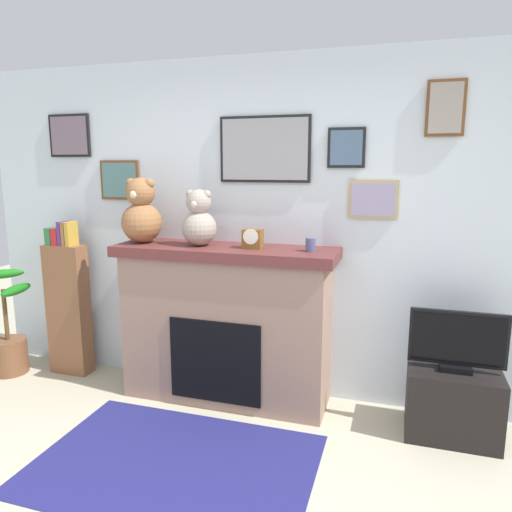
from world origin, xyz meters
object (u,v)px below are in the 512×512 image
(mantel_clock, at_px, (253,239))
(teddy_bear_tan, at_px, (199,221))
(candle_jar, at_px, (311,245))
(teddy_bear_grey, at_px, (141,214))
(potted_plant, at_px, (7,338))
(fireplace, at_px, (226,323))
(tv_stand, at_px, (452,403))
(television, at_px, (457,342))
(bookshelf, at_px, (68,305))

(mantel_clock, distance_m, teddy_bear_tan, 0.44)
(candle_jar, height_order, teddy_bear_tan, teddy_bear_tan)
(teddy_bear_grey, bearing_deg, potted_plant, -174.50)
(fireplace, height_order, teddy_bear_grey, teddy_bear_grey)
(tv_stand, relative_size, mantel_clock, 4.00)
(tv_stand, height_order, teddy_bear_grey, teddy_bear_grey)
(fireplace, xyz_separation_m, television, (1.64, -0.06, 0.06))
(potted_plant, bearing_deg, television, 1.26)
(television, xyz_separation_m, teddy_bear_grey, (-2.32, 0.05, 0.77))
(potted_plant, distance_m, teddy_bear_grey, 1.72)
(potted_plant, height_order, television, potted_plant)
(bookshelf, relative_size, tv_stand, 2.26)
(potted_plant, distance_m, teddy_bear_tan, 2.09)
(tv_stand, distance_m, candle_jar, 1.42)
(fireplace, relative_size, television, 2.77)
(bookshelf, relative_size, candle_jar, 13.97)
(television, distance_m, candle_jar, 1.15)
(candle_jar, height_order, teddy_bear_grey, teddy_bear_grey)
(candle_jar, bearing_deg, potted_plant, -177.26)
(fireplace, bearing_deg, mantel_clock, -5.06)
(potted_plant, relative_size, television, 1.49)
(mantel_clock, relative_size, teddy_bear_grey, 0.29)
(bookshelf, bearing_deg, teddy_bear_grey, -4.01)
(bookshelf, distance_m, teddy_bear_tan, 1.49)
(bookshelf, bearing_deg, television, -1.87)
(fireplace, distance_m, teddy_bear_grey, 1.07)
(fireplace, distance_m, tv_stand, 1.68)
(bookshelf, relative_size, television, 2.20)
(television, relative_size, mantel_clock, 4.10)
(potted_plant, bearing_deg, teddy_bear_tan, 4.02)
(potted_plant, distance_m, television, 3.64)
(television, bearing_deg, teddy_bear_tan, 178.56)
(bookshelf, distance_m, candle_jar, 2.21)
(potted_plant, bearing_deg, teddy_bear_grey, 5.50)
(tv_stand, distance_m, mantel_clock, 1.76)
(bookshelf, distance_m, potted_plant, 0.62)
(bookshelf, bearing_deg, potted_plant, -160.57)
(fireplace, height_order, mantel_clock, mantel_clock)
(candle_jar, distance_m, teddy_bear_grey, 1.34)
(bookshelf, relative_size, potted_plant, 1.48)
(fireplace, distance_m, mantel_clock, 0.70)
(potted_plant, relative_size, tv_stand, 1.52)
(fireplace, relative_size, teddy_bear_grey, 3.34)
(potted_plant, relative_size, candle_jar, 9.42)
(bookshelf, bearing_deg, fireplace, -1.44)
(television, bearing_deg, teddy_bear_grey, 178.86)
(fireplace, bearing_deg, potted_plant, -175.86)
(teddy_bear_grey, xyz_separation_m, teddy_bear_tan, (0.48, 0.00, -0.04))
(bookshelf, xyz_separation_m, mantel_clock, (1.69, -0.06, 0.66))
(fireplace, relative_size, mantel_clock, 11.34)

